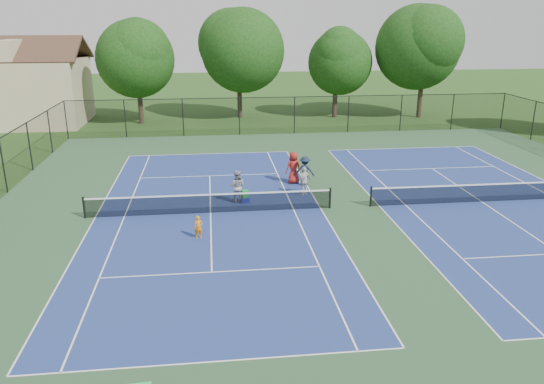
{
  "coord_description": "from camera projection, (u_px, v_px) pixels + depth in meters",
  "views": [
    {
      "loc": [
        -6.85,
        -24.47,
        9.11
      ],
      "look_at": [
        -4.09,
        -1.0,
        1.3
      ],
      "focal_mm": 35.0,
      "sensor_mm": 36.0,
      "label": 1
    }
  ],
  "objects": [
    {
      "name": "tree_back_d",
      "position": [
        425.0,
        43.0,
        48.63
      ],
      "size": [
        7.8,
        7.8,
        10.37
      ],
      "color": "#2D2116",
      "rests_on": "ground"
    },
    {
      "name": "tennis_court_left",
      "position": [
        210.0,
        211.0,
        25.89
      ],
      "size": [
        12.0,
        23.83,
        1.07
      ],
      "color": "navy",
      "rests_on": "ground"
    },
    {
      "name": "child_player",
      "position": [
        199.0,
        227.0,
        22.83
      ],
      "size": [
        0.41,
        0.31,
        1.02
      ],
      "primitive_type": "imported",
      "rotation": [
        0.0,
        0.0,
        0.19
      ],
      "color": "orange",
      "rests_on": "ground"
    },
    {
      "name": "bystander_c",
      "position": [
        293.0,
        168.0,
        30.31
      ],
      "size": [
        1.05,
        0.87,
        1.85
      ],
      "primitive_type": "imported",
      "rotation": [
        0.0,
        0.0,
        3.5
      ],
      "color": "maroon",
      "rests_on": "ground"
    },
    {
      "name": "bystander_b",
      "position": [
        305.0,
        171.0,
        29.95
      ],
      "size": [
        1.24,
        0.96,
        1.7
      ],
      "primitive_type": "imported",
      "rotation": [
        0.0,
        0.0,
        2.81
      ],
      "color": "#192338",
      "rests_on": "ground"
    },
    {
      "name": "instructor",
      "position": [
        237.0,
        187.0,
        27.17
      ],
      "size": [
        0.97,
        0.84,
        1.71
      ],
      "primitive_type": "imported",
      "rotation": [
        0.0,
        0.0,
        2.87
      ],
      "color": "#9C9B9E",
      "rests_on": "ground"
    },
    {
      "name": "bystander_a",
      "position": [
        304.0,
        181.0,
        28.32
      ],
      "size": [
        0.94,
        0.91,
        1.58
      ],
      "primitive_type": "imported",
      "rotation": [
        0.0,
        0.0,
        3.88
      ],
      "color": "silver",
      "rests_on": "ground"
    },
    {
      "name": "ball_crate",
      "position": [
        245.0,
        200.0,
        27.33
      ],
      "size": [
        0.46,
        0.37,
        0.29
      ],
      "primitive_type": "cube",
      "rotation": [
        0.0,
        0.0,
        0.25
      ],
      "color": "navy",
      "rests_on": "ground"
    },
    {
      "name": "tree_back_a",
      "position": [
        137.0,
        54.0,
        45.99
      ],
      "size": [
        6.8,
        6.8,
        9.15
      ],
      "color": "#2D2116",
      "rests_on": "ground"
    },
    {
      "name": "tree_back_c",
      "position": [
        336.0,
        58.0,
        49.11
      ],
      "size": [
        6.0,
        6.0,
        8.4
      ],
      "color": "#2D2116",
      "rests_on": "ground"
    },
    {
      "name": "ground",
      "position": [
        350.0,
        207.0,
        26.7
      ],
      "size": [
        140.0,
        140.0,
        0.0
      ],
      "primitive_type": "plane",
      "color": "#234716",
      "rests_on": "ground"
    },
    {
      "name": "tree_back_b",
      "position": [
        239.0,
        46.0,
        48.7
      ],
      "size": [
        7.6,
        7.6,
        10.03
      ],
      "color": "#2D2116",
      "rests_on": "ground"
    },
    {
      "name": "perimeter_fence",
      "position": [
        352.0,
        177.0,
        26.2
      ],
      "size": [
        36.08,
        36.08,
        3.02
      ],
      "color": "black",
      "rests_on": "ground"
    },
    {
      "name": "ball_hopper",
      "position": [
        245.0,
        194.0,
        27.22
      ],
      "size": [
        0.4,
        0.35,
        0.38
      ],
      "primitive_type": "cube",
      "rotation": [
        0.0,
        0.0,
        0.3
      ],
      "color": "green",
      "rests_on": "ball_crate"
    },
    {
      "name": "court_pad",
      "position": [
        350.0,
        207.0,
        26.7
      ],
      "size": [
        36.0,
        36.0,
        0.01
      ],
      "primitive_type": "cube",
      "color": "#2F5333",
      "rests_on": "ground"
    },
    {
      "name": "tennis_court_right",
      "position": [
        482.0,
        200.0,
        27.45
      ],
      "size": [
        12.0,
        23.83,
        1.07
      ],
      "color": "navy",
      "rests_on": "ground"
    },
    {
      "name": "clapboard_house",
      "position": [
        25.0,
        89.0,
        46.75
      ],
      "size": [
        10.8,
        8.1,
        7.65
      ],
      "color": "tan",
      "rests_on": "ground"
    }
  ]
}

